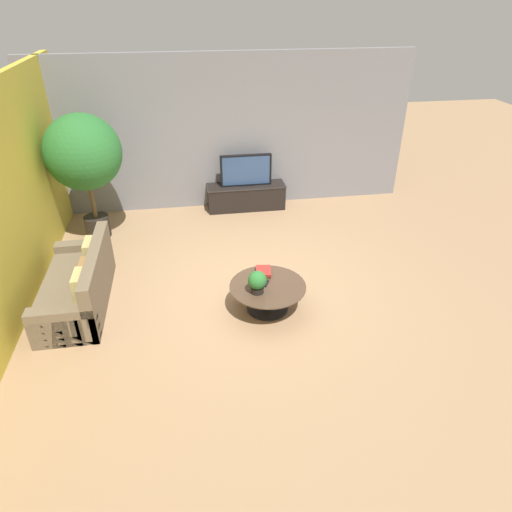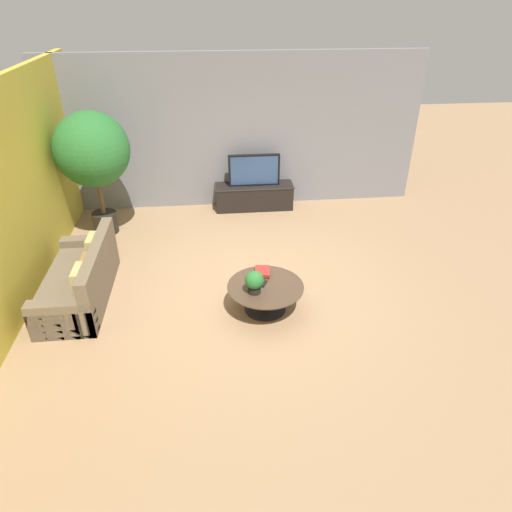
{
  "view_description": "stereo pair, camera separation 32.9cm",
  "coord_description": "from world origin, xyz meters",
  "views": [
    {
      "loc": [
        -0.85,
        -5.72,
        3.99
      ],
      "look_at": [
        0.07,
        0.03,
        0.55
      ],
      "focal_mm": 32.0,
      "sensor_mm": 36.0,
      "label": 1
    },
    {
      "loc": [
        -0.52,
        -5.77,
        3.99
      ],
      "look_at": [
        0.07,
        0.03,
        0.55
      ],
      "focal_mm": 32.0,
      "sensor_mm": 36.0,
      "label": 2
    }
  ],
  "objects": [
    {
      "name": "couch_by_wall",
      "position": [
        -2.5,
        0.02,
        0.29
      ],
      "size": [
        0.84,
        1.95,
        0.84
      ],
      "rotation": [
        0.0,
        0.0,
        -1.57
      ],
      "color": "brown",
      "rests_on": "ground"
    },
    {
      "name": "television",
      "position": [
        0.33,
        2.94,
        0.82
      ],
      "size": [
        1.03,
        0.13,
        0.64
      ],
      "color": "black",
      "rests_on": "media_console"
    },
    {
      "name": "book_stack",
      "position": [
        0.14,
        -0.25,
        0.44
      ],
      "size": [
        0.25,
        0.3,
        0.07
      ],
      "color": "gold",
      "rests_on": "coffee_table"
    },
    {
      "name": "potted_plant_tabletop",
      "position": [
        -0.02,
        -0.68,
        0.57
      ],
      "size": [
        0.26,
        0.26,
        0.32
      ],
      "color": "black",
      "rests_on": "coffee_table"
    },
    {
      "name": "coffee_table",
      "position": [
        0.15,
        -0.55,
        0.28
      ],
      "size": [
        1.07,
        1.07,
        0.4
      ],
      "color": "black",
      "rests_on": "ground"
    },
    {
      "name": "potted_palm_tall",
      "position": [
        -2.54,
        2.14,
        1.54
      ],
      "size": [
        1.28,
        1.28,
        2.24
      ],
      "color": "black",
      "rests_on": "ground"
    },
    {
      "name": "media_console",
      "position": [
        0.33,
        2.94,
        0.26
      ],
      "size": [
        1.6,
        0.5,
        0.51
      ],
      "color": "black",
      "rests_on": "ground"
    },
    {
      "name": "back_wall_stone",
      "position": [
        0.0,
        3.26,
        1.5
      ],
      "size": [
        7.4,
        0.12,
        3.0
      ],
      "primitive_type": "cube",
      "color": "slate",
      "rests_on": "ground"
    },
    {
      "name": "ground_plane",
      "position": [
        0.0,
        0.0,
        0.0
      ],
      "size": [
        24.0,
        24.0,
        0.0
      ],
      "primitive_type": "plane",
      "color": "#9E7A56"
    },
    {
      "name": "side_wall_left",
      "position": [
        -3.26,
        0.2,
        1.5
      ],
      "size": [
        0.12,
        7.4,
        3.0
      ],
      "primitive_type": "cube",
      "color": "gold",
      "rests_on": "ground"
    },
    {
      "name": "remote_black",
      "position": [
        0.14,
        -0.51,
        0.41
      ],
      "size": [
        0.11,
        0.16,
        0.02
      ],
      "primitive_type": "cube",
      "rotation": [
        0.0,
        0.0,
        -0.46
      ],
      "color": "black",
      "rests_on": "coffee_table"
    }
  ]
}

